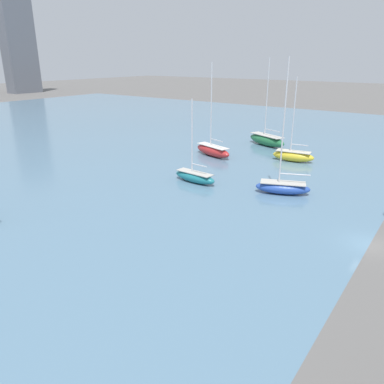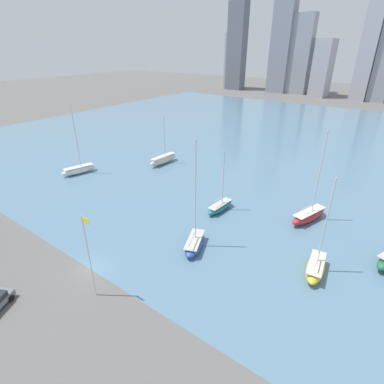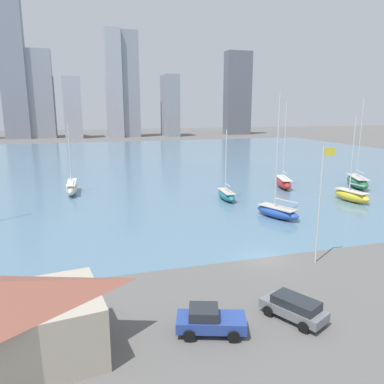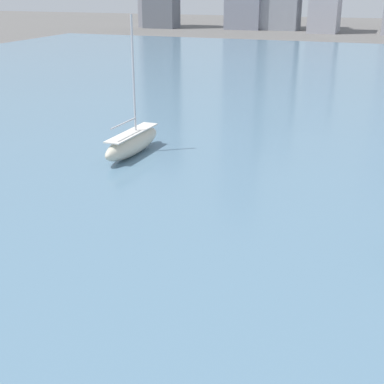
# 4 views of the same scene
# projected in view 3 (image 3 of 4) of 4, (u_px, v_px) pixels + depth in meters

# --- Properties ---
(ground_plane) EXTENTS (500.00, 500.00, 0.00)m
(ground_plane) POSITION_uv_depth(u_px,v_px,m) (263.00, 258.00, 36.34)
(ground_plane) COLOR #605E5B
(harbor_water) EXTENTS (180.00, 140.00, 0.00)m
(harbor_water) POSITION_uv_depth(u_px,v_px,m) (143.00, 162.00, 101.74)
(harbor_water) COLOR slate
(harbor_water) RESTS_ON ground_plane
(flag_pole) EXTENTS (1.24, 0.14, 10.91)m
(flag_pole) POSITION_uv_depth(u_px,v_px,m) (320.00, 201.00, 34.05)
(flag_pole) COLOR silver
(flag_pole) RESTS_ON ground_plane
(distant_city_skyline) EXTENTS (158.85, 17.47, 69.04)m
(distant_city_skyline) POSITION_uv_depth(u_px,v_px,m) (88.00, 91.00, 188.69)
(distant_city_skyline) COLOR #9E9EA8
(distant_city_skyline) RESTS_ON ground_plane
(sailboat_teal) EXTENTS (2.39, 6.73, 11.05)m
(sailboat_teal) POSITION_uv_depth(u_px,v_px,m) (226.00, 195.00, 59.56)
(sailboat_teal) COLOR #1E757F
(sailboat_teal) RESTS_ON harbor_water
(sailboat_red) EXTENTS (4.55, 8.46, 15.32)m
(sailboat_red) POSITION_uv_depth(u_px,v_px,m) (283.00, 182.00, 68.87)
(sailboat_red) COLOR #B72828
(sailboat_red) RESTS_ON harbor_water
(sailboat_yellow) EXTENTS (3.02, 6.89, 13.24)m
(sailboat_yellow) POSITION_uv_depth(u_px,v_px,m) (351.00, 195.00, 58.45)
(sailboat_yellow) COLOR yellow
(sailboat_yellow) RESTS_ON harbor_water
(sailboat_blue) EXTENTS (4.61, 7.01, 16.12)m
(sailboat_blue) POSITION_uv_depth(u_px,v_px,m) (277.00, 211.00, 49.57)
(sailboat_blue) COLOR #284CA8
(sailboat_blue) RESTS_ON harbor_water
(sailboat_cream) EXTENTS (2.14, 8.92, 11.72)m
(sailboat_cream) POSITION_uv_depth(u_px,v_px,m) (72.00, 187.00, 63.89)
(sailboat_cream) COLOR beige
(sailboat_cream) RESTS_ON harbor_water
(sailboat_green) EXTENTS (5.92, 9.42, 16.08)m
(sailboat_green) POSITION_uv_depth(u_px,v_px,m) (357.00, 182.00, 68.81)
(sailboat_green) COLOR #236B3D
(sailboat_green) RESTS_ON harbor_water
(parked_pickup_blue) EXTENTS (4.83, 3.29, 1.76)m
(parked_pickup_blue) POSITION_uv_depth(u_px,v_px,m) (209.00, 320.00, 23.98)
(parked_pickup_blue) COLOR #284293
(parked_pickup_blue) RESTS_ON ground_plane
(parked_wagon_gray) EXTENTS (3.64, 4.80, 1.59)m
(parked_wagon_gray) POSITION_uv_depth(u_px,v_px,m) (294.00, 307.00, 25.55)
(parked_wagon_gray) COLOR slate
(parked_wagon_gray) RESTS_ON ground_plane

